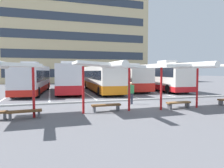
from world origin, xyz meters
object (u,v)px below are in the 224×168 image
Objects in this scene: waiting_shelter_0 at (4,66)px; waiting_passenger_0 at (131,91)px; coach_bus_4 at (162,76)px; waiting_shelter_1 at (108,66)px; coach_bus_3 at (128,78)px; bench_3 at (179,103)px; coach_bus_0 at (33,79)px; coach_bus_2 at (101,79)px; waiting_shelter_2 at (183,67)px; coach_bus_1 at (68,78)px; bench_2 at (106,106)px; bench_1 at (25,112)px.

waiting_shelter_0 reaches higher than waiting_passenger_0.
coach_bus_4 is 15.76m from waiting_shelter_1.
coach_bus_3 is 2.40× the size of waiting_shelter_0.
waiting_passenger_0 is at bearing 133.05° from bench_3.
coach_bus_0 is at bearing 127.68° from bench_3.
coach_bus_2 is 15.20m from waiting_shelter_0.
coach_bus_1 is at bearing 114.46° from waiting_shelter_2.
coach_bus_3 is 11.99m from waiting_passenger_0.
bench_2 is at bearing -116.45° from coach_bus_3.
coach_bus_4 is at bearing 38.14° from bench_1.
waiting_shelter_2 is (10.35, -0.08, 0.04)m from waiting_shelter_0.
waiting_passenger_0 is (-4.14, -11.24, -0.60)m from coach_bus_3.
waiting_shelter_0 is at bearing -143.22° from coach_bus_4.
waiting_passenger_0 is (7.97, 2.83, -1.78)m from waiting_shelter_0.
coach_bus_0 reaches higher than coach_bus_3.
coach_bus_4 is at bearing 48.67° from waiting_passenger_0.
coach_bus_3 is 17.95m from bench_1.
waiting_passenger_0 is at bearing 19.55° from waiting_shelter_0.
waiting_shelter_2 reaches higher than waiting_shelter_0.
waiting_passenger_0 is at bearing -53.77° from coach_bus_0.
waiting_shelter_0 reaches higher than bench_1.
waiting_shelter_2 is (4.88, -0.33, 0.01)m from waiting_shelter_1.
coach_bus_1 is 6.95× the size of bench_1.
coach_bus_3 is 2.64× the size of waiting_shelter_1.
bench_2 is (5.47, 0.71, -2.40)m from waiting_shelter_0.
waiting_shelter_2 is 2.60× the size of bench_3.
coach_bus_0 is 11.79m from coach_bus_3.
coach_bus_3 is (7.90, 0.66, -0.07)m from coach_bus_1.
waiting_shelter_2 is (-1.76, -14.15, 1.22)m from coach_bus_3.
coach_bus_1 is at bearing 172.98° from coach_bus_4.
coach_bus_4 reaches higher than bench_1.
waiting_shelter_2 reaches higher than bench_3.
coach_bus_2 is 7.56× the size of waiting_passenger_0.
bench_2 is (-6.64, -13.36, -1.23)m from coach_bus_3.
coach_bus_0 is at bearing 111.53° from waiting_shelter_1.
bench_1 is (-11.21, -13.97, -1.23)m from coach_bus_3.
bench_1 is (-15.09, -11.85, -1.47)m from coach_bus_4.
coach_bus_3 is at bearing 4.81° from coach_bus_1.
waiting_shelter_0 reaches higher than bench_2.
coach_bus_3 reaches higher than bench_3.
waiting_passenger_0 is (-8.02, -9.12, -0.84)m from coach_bus_4.
waiting_shelter_1 is (-6.64, -13.81, 1.20)m from coach_bus_3.
coach_bus_2 is 13.09m from waiting_shelter_2.
waiting_shelter_2 is at bearing -80.34° from coach_bus_2.
waiting_shelter_1 is at bearing -179.72° from bench_3.
coach_bus_0 is at bearing 88.47° from waiting_shelter_0.
coach_bus_1 reaches higher than bench_2.
coach_bus_1 is at bearing 170.91° from coach_bus_2.
coach_bus_1 reaches higher than coach_bus_2.
coach_bus_4 is at bearing -7.02° from coach_bus_1.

